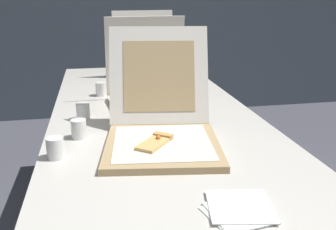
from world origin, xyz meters
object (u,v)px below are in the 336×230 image
object	(u,v)px
pizza_box_front	(162,128)
cup_white_mid	(83,111)
pizza_box_back	(151,71)
cup_white_near_left	(55,148)
cup_white_near_center	(79,129)
napkin_pile	(238,210)
table	(156,127)
pizza_box_middle	(151,93)
cup_white_far	(101,89)

from	to	relation	value
pizza_box_front	cup_white_mid	distance (m)	0.41
pizza_box_back	cup_white_near_left	xyz separation A→B (m)	(-0.45, -1.01, -0.02)
cup_white_near_center	napkin_pile	size ratio (longest dim) A/B	0.36
pizza_box_front	cup_white_near_center	world-z (taller)	pizza_box_front
cup_white_near_center	table	bearing A→B (deg)	31.20
pizza_box_middle	pizza_box_back	world-z (taller)	pizza_box_back
table	cup_white_near_left	distance (m)	0.51
cup_white_near_center	pizza_box_front	bearing A→B (deg)	-20.45
table	pizza_box_front	size ratio (longest dim) A/B	4.09
pizza_box_front	cup_white_near_left	size ratio (longest dim) A/B	8.26
pizza_box_back	napkin_pile	bearing A→B (deg)	-97.81
cup_white_mid	table	bearing A→B (deg)	-4.56
cup_white_near_center	cup_white_near_left	distance (m)	0.17
cup_white_far	cup_white_near_center	xyz separation A→B (m)	(-0.09, -0.57, 0.00)
pizza_box_middle	cup_white_mid	size ratio (longest dim) A/B	5.90
pizza_box_back	cup_white_mid	size ratio (longest dim) A/B	6.52
pizza_box_middle	napkin_pile	world-z (taller)	pizza_box_middle
napkin_pile	cup_white_near_center	bearing A→B (deg)	124.13
cup_white_far	napkin_pile	size ratio (longest dim) A/B	0.36
cup_white_near_center	cup_white_mid	distance (m)	0.21
cup_white_near_left	napkin_pile	world-z (taller)	cup_white_near_left
table	cup_white_mid	distance (m)	0.30
pizza_box_middle	cup_white_near_center	xyz separation A→B (m)	(-0.31, -0.35, -0.02)
cup_white_near_center	napkin_pile	distance (m)	0.67
napkin_pile	cup_white_far	bearing A→B (deg)	104.29
napkin_pile	pizza_box_back	bearing A→B (deg)	89.81
table	cup_white_mid	bearing A→B (deg)	175.44
table	cup_white_near_center	xyz separation A→B (m)	(-0.30, -0.18, 0.08)
pizza_box_front	pizza_box_middle	world-z (taller)	pizza_box_middle
cup_white_far	pizza_box_back	bearing A→B (deg)	43.91
cup_white_mid	cup_white_near_left	bearing A→B (deg)	-101.76
table	cup_white_far	distance (m)	0.45
pizza_box_front	pizza_box_middle	bearing A→B (deg)	94.31
table	cup_white_near_left	world-z (taller)	cup_white_near_left
pizza_box_back	cup_white_near_center	size ratio (longest dim) A/B	6.52
pizza_box_front	cup_white_mid	world-z (taller)	pizza_box_front
pizza_box_middle	table	bearing A→B (deg)	-95.93
pizza_box_back	cup_white_near_left	world-z (taller)	pizza_box_back
pizza_box_front	napkin_pile	size ratio (longest dim) A/B	2.98
pizza_box_back	napkin_pile	distance (m)	1.40
table	napkin_pile	size ratio (longest dim) A/B	12.21
cup_white_mid	pizza_box_back	bearing A→B (deg)	60.00
pizza_box_back	cup_white_far	size ratio (longest dim) A/B	6.52
pizza_box_back	pizza_box_front	bearing A→B (deg)	-103.92
table	cup_white_near_left	bearing A→B (deg)	-136.88
cup_white_far	cup_white_near_center	size ratio (longest dim) A/B	1.00
pizza_box_front	pizza_box_back	bearing A→B (deg)	92.08
cup_white_far	napkin_pile	distance (m)	1.16
table	cup_white_far	world-z (taller)	cup_white_far
cup_white_near_left	cup_white_mid	bearing A→B (deg)	78.24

